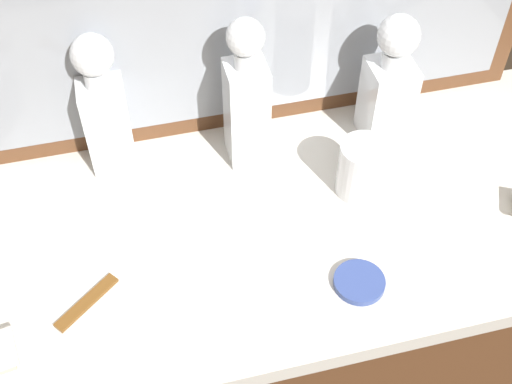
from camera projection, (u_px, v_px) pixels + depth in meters
The scene contains 8 objects.
dresser at pixel (256, 347), 1.50m from camera, with size 1.39×0.56×0.89m.
crystal_decanter_far_left at pixel (106, 115), 1.19m from camera, with size 0.08×0.08×0.28m.
crystal_decanter_right at pixel (388, 91), 1.23m from camera, with size 0.08×0.08×0.27m.
crystal_decanter_far_right at pixel (247, 106), 1.19m from camera, with size 0.07×0.07×0.30m.
crystal_tumbler_rear at pixel (1, 227), 1.11m from camera, with size 0.08×0.08×0.10m.
crystal_tumbler_far_left at pixel (361, 170), 1.18m from camera, with size 0.09×0.09×0.11m.
porcelain_dish at pixel (359, 282), 1.08m from camera, with size 0.08×0.08×0.01m.
tortoiseshell_comb at pixel (87, 302), 1.06m from camera, with size 0.11×0.09×0.01m.
Camera 1 is at (-0.18, -0.71, 1.80)m, focal length 47.23 mm.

